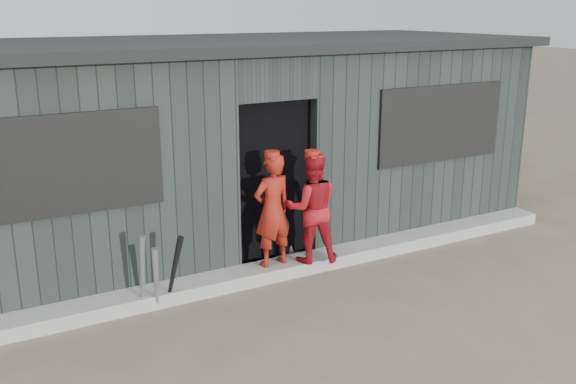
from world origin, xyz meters
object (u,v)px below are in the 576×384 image
bat_right (174,271)px  player_red_right (312,208)px  bat_mid (142,273)px  dugout (226,141)px  bat_left (156,279)px  player_red_left (272,210)px  player_grey_back (285,214)px

bat_right → player_red_right: bearing=3.5°
bat_mid → dugout: 2.68m
bat_right → dugout: (1.45, 1.89, 0.88)m
bat_left → bat_mid: size_ratio=0.84×
bat_left → dugout: size_ratio=0.08×
bat_right → dugout: size_ratio=0.10×
player_red_left → dugout: size_ratio=0.16×
player_red_right → bat_mid: bearing=21.0°
bat_mid → player_red_right: player_red_right is taller
bat_mid → player_grey_back: bearing=17.6°
dugout → bat_mid: bearing=-133.8°
bat_left → dugout: dugout is taller
bat_mid → bat_right: (0.31, -0.06, -0.02)m
bat_right → bat_left: bearing=179.2°
bat_mid → player_red_left: 1.62m
bat_left → bat_right: (0.19, -0.00, 0.05)m
player_grey_back → dugout: 1.42m
player_red_left → player_grey_back: player_red_left is taller
bat_right → player_grey_back: player_grey_back is taller
bat_mid → player_red_right: 2.06m
dugout → player_red_left: bearing=-96.3°
player_red_left → player_red_right: player_red_left is taller
bat_right → player_red_left: bearing=9.7°
player_red_left → dugout: 1.75m
bat_left → dugout: bearing=49.1°
player_grey_back → bat_right: bearing=26.0°
bat_right → player_grey_back: size_ratio=0.76×
player_grey_back → player_red_left: bearing=51.7°
bat_mid → player_red_right: bearing=1.2°
bat_mid → player_red_left: player_red_left is taller
bat_left → player_red_right: size_ratio=0.54×
player_grey_back → dugout: dugout is taller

